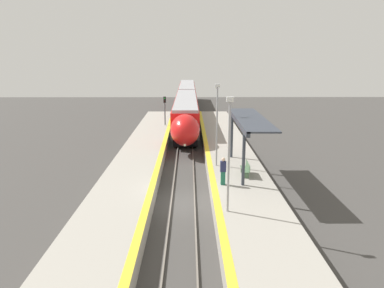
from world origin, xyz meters
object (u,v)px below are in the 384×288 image
platform_bench (246,168)px  lamppost_near (229,148)px  railway_signal (165,111)px  lamppost_mid (217,120)px  person_waiting (223,171)px  train (187,102)px

platform_bench → lamppost_near: (-1.85, -5.98, 2.90)m
platform_bench → railway_signal: bearing=109.6°
railway_signal → lamppost_mid: size_ratio=0.72×
person_waiting → lamppost_mid: bearing=91.6°
train → person_waiting: bearing=-85.6°
train → person_waiting: train is taller
railway_signal → lamppost_mid: 17.17m
platform_bench → lamppost_near: 6.90m
train → lamppost_mid: (2.38, -28.40, 2.12)m
train → person_waiting: 32.69m
lamppost_mid → platform_bench: bearing=-51.6°
platform_bench → person_waiting: (-1.73, -1.87, 0.44)m
platform_bench → lamppost_mid: lamppost_mid is taller
train → lamppost_mid: size_ratio=7.94×
platform_bench → train: bearing=97.8°
train → lamppost_near: (2.38, -36.71, 2.12)m
train → lamppost_near: 36.85m
train → person_waiting: size_ratio=26.93×
platform_bench → railway_signal: size_ratio=0.39×
railway_signal → train: bearing=78.6°
platform_bench → railway_signal: railway_signal is taller
train → lamppost_near: lamppost_near is taller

